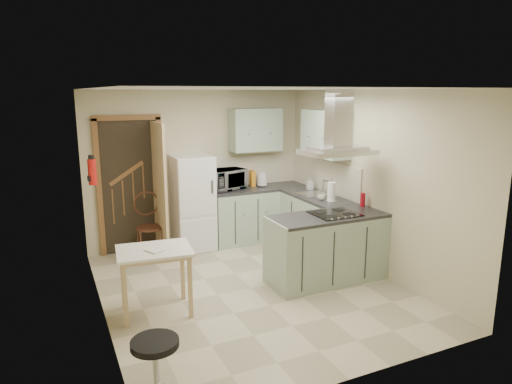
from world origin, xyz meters
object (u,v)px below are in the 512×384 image
extractor_hood (337,152)px  microwave (226,179)px  drop_leaf_table (156,281)px  bentwood_chair (150,228)px  peninsula (327,248)px  stool (156,369)px  fridge (193,203)px

extractor_hood → microwave: (-0.73, 2.05, -0.65)m
drop_leaf_table → bentwood_chair: 1.91m
drop_leaf_table → microwave: size_ratio=1.35×
peninsula → extractor_hood: (0.10, 0.00, 1.27)m
stool → microwave: (1.98, 3.50, 0.80)m
fridge → drop_leaf_table: fridge is taller
bentwood_chair → stool: bearing=-98.0°
stool → microwave: microwave is taller
fridge → microwave: fridge is taller
peninsula → extractor_hood: 1.27m
bentwood_chair → microwave: size_ratio=1.48×
drop_leaf_table → microwave: (1.64, 2.02, 0.69)m
peninsula → extractor_hood: bearing=0.0°
fridge → stool: (-1.38, -3.43, -0.49)m
drop_leaf_table → stool: drop_leaf_table is taller
fridge → peninsula: bearing=-58.3°
drop_leaf_table → extractor_hood: bearing=5.2°
extractor_hood → bentwood_chair: extractor_hood is taller
stool → peninsula: bearing=29.0°
fridge → microwave: size_ratio=2.49×
microwave → fridge: bearing=169.5°
drop_leaf_table → microwave: microwave is taller
fridge → drop_leaf_table: size_ratio=1.85×
extractor_hood → stool: extractor_hood is taller
peninsula → bentwood_chair: size_ratio=1.74×
bentwood_chair → drop_leaf_table: bearing=-96.8°
bentwood_chair → stool: 3.44m
fridge → extractor_hood: (1.32, -1.98, 0.97)m
peninsula → microwave: microwave is taller
fridge → bentwood_chair: fridge is taller
fridge → stool: size_ratio=2.86×
stool → drop_leaf_table: bearing=77.2°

